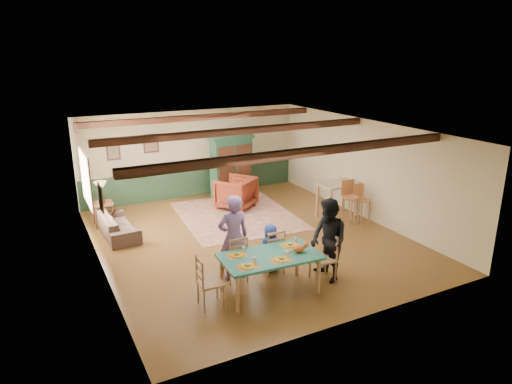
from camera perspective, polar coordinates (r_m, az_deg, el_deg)
name	(u,v)px	position (r m, az deg, el deg)	size (l,w,h in m)	color
floor	(250,238)	(11.29, -0.76, -5.83)	(8.00, 8.00, 0.00)	brown
wall_back	(193,154)	(14.42, -7.90, 4.76)	(7.00, 0.02, 2.70)	beige
wall_left	(96,208)	(9.87, -19.32, -1.92)	(0.02, 8.00, 2.70)	beige
wall_right	(365,169)	(12.72, 13.49, 2.77)	(0.02, 8.00, 2.70)	beige
ceiling	(249,130)	(10.53, -0.82, 7.81)	(7.00, 8.00, 0.02)	silver
wainscot_back	(194,182)	(14.62, -7.73, 1.30)	(6.95, 0.03, 0.90)	#1D3522
ceiling_beam_front	(304,152)	(8.59, 6.04, 4.94)	(6.95, 0.16, 0.16)	black
ceiling_beam_mid	(242,131)	(10.90, -1.76, 7.65)	(6.95, 0.16, 0.16)	black
ceiling_beam_back	(203,117)	(13.27, -6.66, 9.27)	(6.95, 0.16, 0.16)	black
window_left	(85,179)	(11.44, -20.55, 1.57)	(0.06, 1.60, 1.30)	white
picture_left_wall	(101,197)	(9.18, -18.82, -0.64)	(0.04, 0.42, 0.52)	#80715D
picture_back_a	(151,143)	(13.94, -13.00, 5.94)	(0.45, 0.04, 0.55)	#80715D
picture_back_b	(113,152)	(13.75, -17.40, 4.80)	(0.38, 0.04, 0.48)	#80715D
dining_table	(270,274)	(8.77, 1.74, -10.21)	(1.84, 1.02, 0.77)	#226C5C
dining_chair_far_left	(235,258)	(9.18, -2.61, -8.18)	(0.43, 0.45, 0.97)	#9E714F
dining_chair_far_right	(272,250)	(9.48, 2.03, -7.32)	(0.43, 0.45, 0.97)	#9E714F
dining_chair_end_left	(211,281)	(8.33, -5.71, -11.07)	(0.43, 0.45, 0.97)	#9E714F
dining_chair_end_right	(323,258)	(9.25, 8.40, -8.17)	(0.43, 0.45, 0.97)	#9E714F
person_man	(233,238)	(9.09, -2.84, -5.72)	(0.64, 0.42, 1.77)	#795998
person_woman	(328,241)	(9.15, 9.04, -6.01)	(0.82, 0.64, 1.69)	black
person_child	(270,248)	(9.54, 1.82, -6.98)	(0.50, 0.33, 1.03)	#264099
cat	(299,248)	(8.72, 5.42, -6.97)	(0.37, 0.14, 0.18)	orange
place_setting_near_left	(248,264)	(8.15, -1.05, -8.98)	(0.41, 0.31, 0.11)	gold
place_setting_near_center	(281,257)	(8.41, 3.17, -8.15)	(0.41, 0.31, 0.11)	gold
place_setting_far_left	(237,253)	(8.58, -2.41, -7.59)	(0.41, 0.31, 0.11)	gold
place_setting_far_right	(290,243)	(9.02, 4.29, -6.35)	(0.41, 0.31, 0.11)	gold
area_rug	(236,215)	(12.83, -2.47, -2.93)	(3.01, 3.58, 0.01)	beige
armoire	(231,167)	(14.21, -3.10, 3.17)	(1.38, 0.55, 1.95)	#133123
armchair	(236,193)	(13.33, -2.55, -0.09)	(0.98, 1.01, 0.92)	#521910
sofa	(117,225)	(11.91, -16.93, -3.96)	(1.85, 0.72, 0.54)	#352721
end_table	(103,214)	(12.66, -18.53, -2.63)	(0.51, 0.51, 0.63)	black
table_lamp	(101,192)	(12.48, -18.79, -0.04)	(0.32, 0.32, 0.57)	tan
counter_table	(337,200)	(12.82, 10.15, -0.94)	(1.16, 0.68, 0.97)	#BBB491
bar_stool_left	(351,202)	(12.34, 11.76, -1.29)	(0.41, 0.45, 1.16)	#C7804D
bar_stool_right	(362,204)	(12.49, 13.14, -1.50)	(0.36, 0.40, 1.02)	#C7804D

